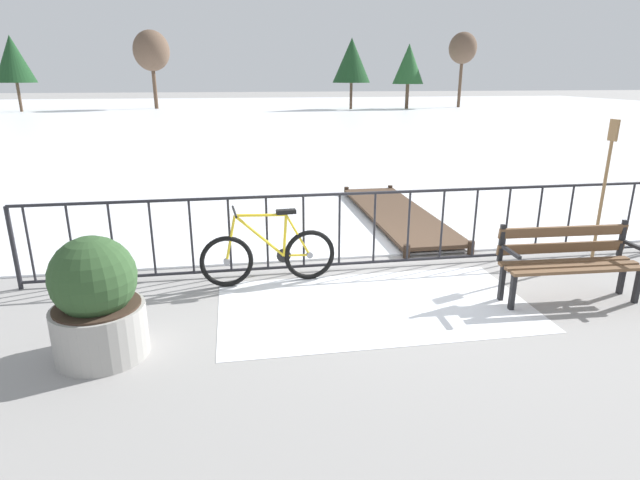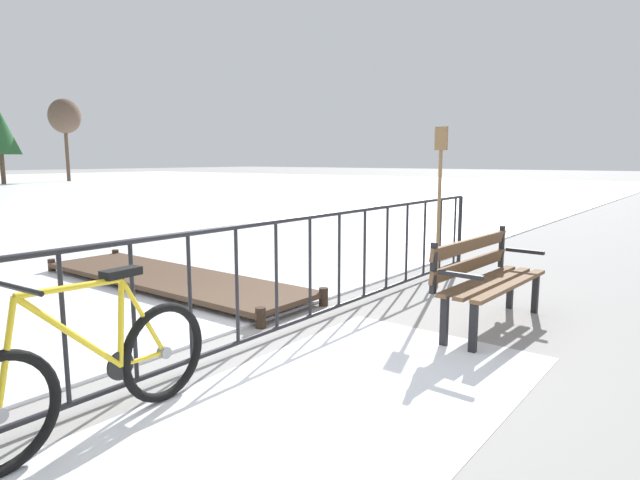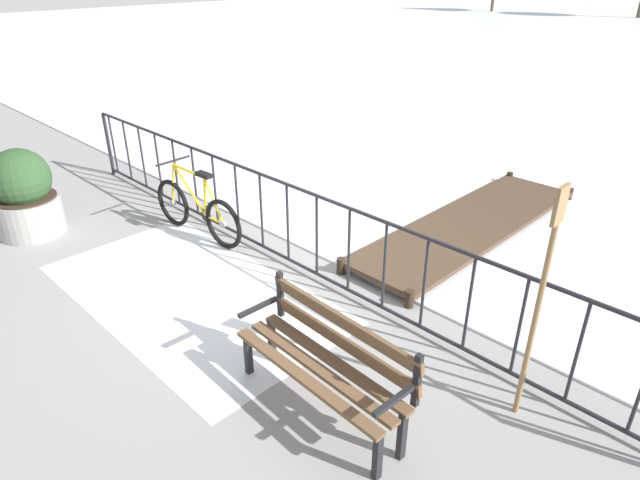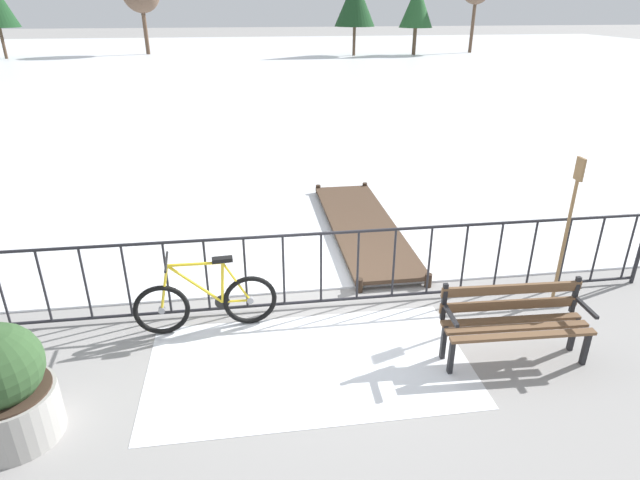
% 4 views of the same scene
% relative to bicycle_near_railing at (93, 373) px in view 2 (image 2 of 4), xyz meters
% --- Properties ---
extents(ground_plane, '(160.00, 160.00, 0.00)m').
position_rel_bicycle_near_railing_xyz_m(ground_plane, '(1.44, 0.31, -0.37)').
color(ground_plane, gray).
extents(snow_patch, '(3.54, 1.94, 0.01)m').
position_rel_bicycle_near_railing_xyz_m(snow_patch, '(1.14, -0.89, -0.36)').
color(snow_patch, white).
rests_on(snow_patch, ground).
extents(railing_fence, '(9.06, 0.06, 1.07)m').
position_rel_bicycle_near_railing_xyz_m(railing_fence, '(1.44, 0.31, 0.19)').
color(railing_fence, '#232328').
rests_on(railing_fence, ground).
extents(bicycle_near_railing, '(1.71, 0.52, 0.97)m').
position_rel_bicycle_near_railing_xyz_m(bicycle_near_railing, '(0.00, 0.00, 0.00)').
color(bicycle_near_railing, black).
rests_on(bicycle_near_railing, ground).
extents(park_bench, '(1.62, 0.55, 0.89)m').
position_rel_bicycle_near_railing_xyz_m(park_bench, '(3.39, -1.04, 0.14)').
color(park_bench, brown).
rests_on(park_bench, ground).
extents(oar_upright, '(0.04, 0.16, 1.98)m').
position_rel_bicycle_near_railing_xyz_m(oar_upright, '(4.54, -0.00, 0.77)').
color(oar_upright, '#937047').
rests_on(oar_upright, ground).
extents(wooden_dock, '(1.10, 4.17, 0.20)m').
position_rel_bicycle_near_railing_xyz_m(wooden_dock, '(2.51, 2.64, -0.25)').
color(wooden_dock, '#4C3828').
rests_on(wooden_dock, ground).
extents(tree_east_mid, '(2.20, 2.20, 5.81)m').
position_rel_bicycle_near_railing_xyz_m(tree_east_mid, '(18.06, 35.11, 4.18)').
color(tree_east_mid, brown).
rests_on(tree_east_mid, ground).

